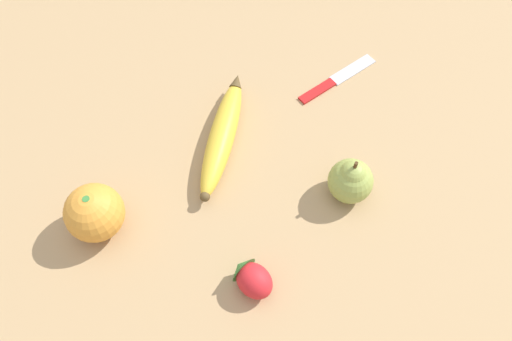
# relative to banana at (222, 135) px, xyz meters

# --- Properties ---
(ground_plane) EXTENTS (3.00, 3.00, 0.00)m
(ground_plane) POSITION_rel_banana_xyz_m (-0.04, 0.01, -0.02)
(ground_plane) COLOR tan
(banana) EXTENTS (0.05, 0.23, 0.04)m
(banana) POSITION_rel_banana_xyz_m (0.00, 0.00, 0.00)
(banana) COLOR gold
(banana) RESTS_ON ground_plane
(orange) EXTENTS (0.08, 0.08, 0.08)m
(orange) POSITION_rel_banana_xyz_m (-0.15, -0.16, 0.02)
(orange) COLOR orange
(orange) RESTS_ON ground_plane
(pear) EXTENTS (0.06, 0.06, 0.08)m
(pear) POSITION_rel_banana_xyz_m (0.20, -0.07, 0.02)
(pear) COLOR #99A84C
(pear) RESTS_ON ground_plane
(strawberry) EXTENTS (0.07, 0.07, 0.04)m
(strawberry) POSITION_rel_banana_xyz_m (0.07, -0.22, 0.00)
(strawberry) COLOR red
(strawberry) RESTS_ON ground_plane
(paring_knife) EXTENTS (0.13, 0.13, 0.01)m
(paring_knife) POSITION_rel_banana_xyz_m (0.17, 0.15, -0.02)
(paring_knife) COLOR silver
(paring_knife) RESTS_ON ground_plane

